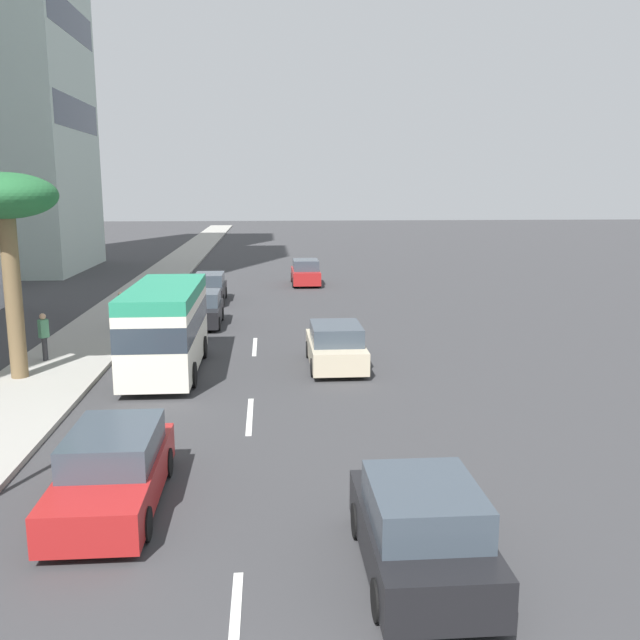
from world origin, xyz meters
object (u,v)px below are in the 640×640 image
car_seventh (421,530)px  palm_tree (5,205)px  pedestrian_mid_block (44,334)px  car_sixth (306,273)px  car_second (113,471)px  pedestrian_near_lamp (121,308)px  car_lead (209,289)px  car_fifth (336,346)px  car_fourth (201,310)px  minibus_third (166,325)px

car_seventh → palm_tree: palm_tree is taller
pedestrian_mid_block → palm_tree: bearing=-139.8°
car_sixth → car_seventh: bearing=179.9°
car_second → pedestrian_near_lamp: pedestrian_near_lamp is taller
car_lead → car_seventh: car_seventh is taller
car_seventh → palm_tree: size_ratio=0.60×
car_second → palm_tree: size_ratio=0.69×
car_lead → pedestrian_near_lamp: pedestrian_near_lamp is taller
car_fifth → car_seventh: 13.59m
palm_tree → car_lead: bearing=-17.5°
car_sixth → pedestrian_mid_block: (-20.09, 10.70, 0.32)m
car_sixth → pedestrian_mid_block: 22.76m
car_fourth → car_seventh: size_ratio=1.00×
car_fifth → car_second: bearing=152.2°
car_lead → minibus_third: (-15.09, 0.26, 0.92)m
minibus_third → car_sixth: size_ratio=1.59×
car_lead → car_sixth: bearing=138.1°
car_sixth → pedestrian_mid_block: bearing=152.0°
minibus_third → palm_tree: palm_tree is taller
car_fourth → car_sixth: (13.27, -5.66, 0.04)m
car_second → pedestrian_mid_block: pedestrian_mid_block is taller
car_lead → car_second: (-25.41, -0.12, -0.01)m
car_lead → car_fifth: 15.85m
car_second → car_fifth: (10.62, -5.59, 0.01)m
car_fifth → pedestrian_mid_block: 10.66m
pedestrian_near_lamp → car_fifth: bearing=52.5°
pedestrian_near_lamp → car_sixth: bearing=147.6°
car_fourth → palm_tree: palm_tree is taller
car_seventh → pedestrian_mid_block: size_ratio=2.31×
car_fourth → car_fifth: size_ratio=0.93×
car_seventh → car_second: bearing=62.3°
car_fifth → car_seventh: (-13.59, -0.07, 0.03)m
pedestrian_near_lamp → pedestrian_mid_block: 5.90m
car_second → car_fifth: 12.00m
car_fifth → palm_tree: 11.91m
car_fourth → car_fifth: (-8.00, -5.55, 0.00)m
car_lead → car_fourth: (-6.79, -0.16, -0.00)m
minibus_third → car_sixth: bearing=164.3°
car_fourth → car_second: bearing=-0.1°
car_second → minibus_third: size_ratio=0.68×
car_sixth → palm_tree: (-22.37, 10.84, 5.02)m
car_second → car_fifth: size_ratio=1.07×
car_sixth → palm_tree: size_ratio=0.64×
pedestrian_near_lamp → palm_tree: (-7.96, 1.73, 4.76)m
minibus_third → car_fifth: (0.30, -5.97, -0.92)m
minibus_third → pedestrian_mid_block: bearing=-107.8°
car_fifth → car_sixth: size_ratio=1.01×
car_fourth → car_seventh: (-21.59, -5.62, 0.03)m
car_second → pedestrian_mid_block: 12.82m
minibus_third → car_fourth: minibus_third is taller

